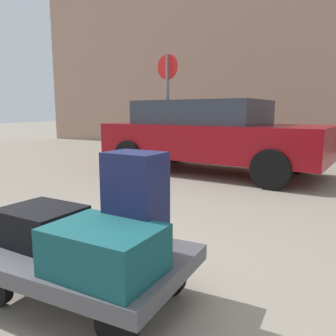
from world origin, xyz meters
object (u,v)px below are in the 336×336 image
at_px(suitcase_black_front_left, 42,225).
at_px(suitcase_teal_rear_left, 105,250).
at_px(parked_car, 210,134).
at_px(suitcase_navy_stacked_top, 136,204).
at_px(no_parking_sign, 167,99).
at_px(luggage_cart, 84,260).

bearing_deg(suitcase_black_front_left, suitcase_teal_rear_left, -11.43).
bearing_deg(parked_car, suitcase_navy_stacked_top, -75.59).
bearing_deg(suitcase_teal_rear_left, suitcase_navy_stacked_top, 90.88).
bearing_deg(no_parking_sign, luggage_cart, -69.29).
bearing_deg(suitcase_navy_stacked_top, suitcase_teal_rear_left, -87.09).
relative_size(suitcase_navy_stacked_top, no_parking_sign, 0.27).
relative_size(suitcase_black_front_left, suitcase_navy_stacked_top, 0.79).
bearing_deg(luggage_cart, no_parking_sign, 110.71).
distance_m(parked_car, no_parking_sign, 1.14).
bearing_deg(suitcase_teal_rear_left, luggage_cart, 151.40).
bearing_deg(parked_car, no_parking_sign, -174.10).
height_order(luggage_cart, suitcase_navy_stacked_top, suitcase_navy_stacked_top).
xyz_separation_m(suitcase_black_front_left, suitcase_teal_rear_left, (0.65, -0.18, 0.01)).
height_order(suitcase_black_front_left, suitcase_navy_stacked_top, suitcase_navy_stacked_top).
relative_size(suitcase_teal_rear_left, no_parking_sign, 0.25).
bearing_deg(suitcase_black_front_left, suitcase_navy_stacked_top, 14.80).
distance_m(suitcase_black_front_left, no_parking_sign, 5.06).
distance_m(luggage_cart, suitcase_black_front_left, 0.38).
distance_m(luggage_cart, parked_car, 4.93).
distance_m(suitcase_teal_rear_left, no_parking_sign, 5.44).
distance_m(suitcase_navy_stacked_top, parked_car, 4.87).
bearing_deg(luggage_cart, suitcase_navy_stacked_top, 19.44).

